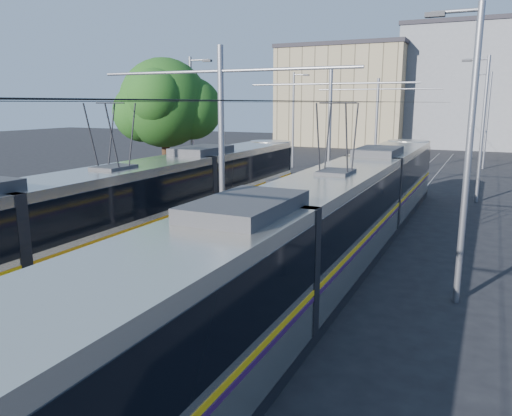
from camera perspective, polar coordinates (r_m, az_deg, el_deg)
The scene contains 13 objects.
ground at distance 11.65m, azimuth -24.15°, elevation -17.42°, with size 160.00×160.00×0.00m, color black.
platform at distance 25.30m, azimuth 6.14°, elevation -0.36°, with size 4.00×50.00×0.30m, color gray.
tactile_strip_left at distance 25.76m, azimuth 3.10°, elevation 0.27°, with size 0.70×50.00×0.01m, color gray.
tactile_strip_right at distance 24.84m, azimuth 9.31°, elevation -0.31°, with size 0.70×50.00×0.01m, color gray.
rails at distance 25.33m, azimuth 6.13°, elevation -0.66°, with size 8.71×70.00×0.03m.
tram_left at distance 18.05m, azimuth -15.65°, elevation -0.67°, with size 2.43×28.81×5.50m.
tram_right at distance 16.41m, azimuth 8.92°, elevation -1.07°, with size 2.43×32.31×5.50m.
catenary at distance 22.07m, azimuth 3.93°, elevation 9.35°, with size 9.20×70.00×7.00m.
street_lamps at distance 28.57m, azimuth 9.00°, elevation 9.13°, with size 15.18×38.22×8.00m.
shelter at distance 19.31m, azimuth 2.63°, elevation 0.02°, with size 0.75×1.11×2.34m.
tree at distance 29.12m, azimuth -9.67°, elevation 11.56°, with size 5.49×5.08×7.98m.
building_left at distance 68.79m, azimuth 10.29°, elevation 12.50°, with size 16.32×12.24×12.78m.
building_centre at distance 70.44m, azimuth 24.20°, elevation 12.55°, with size 18.36×14.28×14.98m.
Camera 1 is at (8.04, -6.38, 5.51)m, focal length 35.00 mm.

